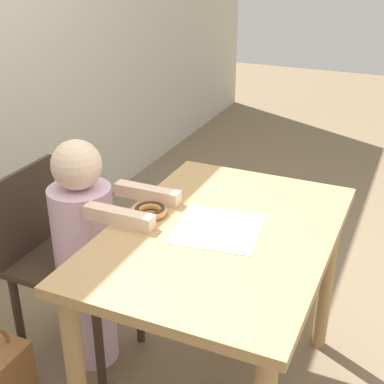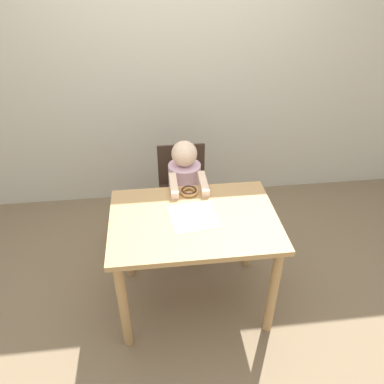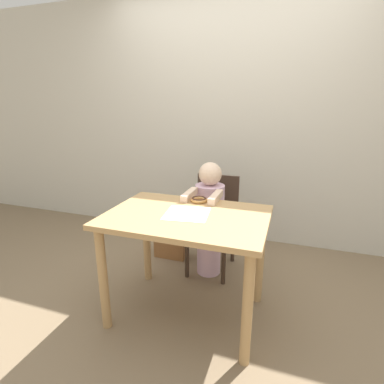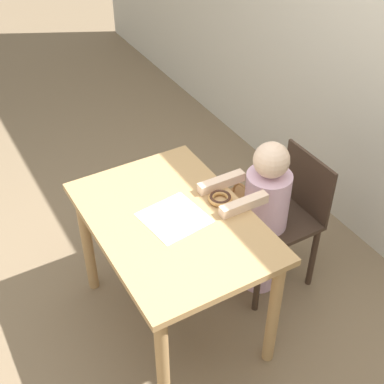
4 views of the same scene
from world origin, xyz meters
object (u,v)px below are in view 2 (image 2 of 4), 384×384
donut (189,191)px  chair (184,195)px  child_figure (186,198)px  handbag (134,225)px

donut → chair: bearing=89.2°
chair → child_figure: size_ratio=0.83×
donut → handbag: (-0.42, 0.46, -0.63)m
chair → handbag: bearing=174.0°
chair → child_figure: 0.14m
chair → donut: bearing=-90.8°
chair → donut: 0.52m
chair → handbag: size_ratio=2.16×
chair → child_figure: bearing=-90.0°
chair → child_figure: (-0.00, -0.12, 0.06)m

